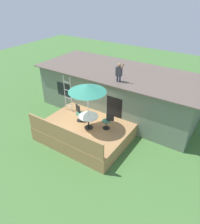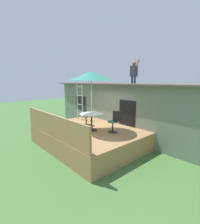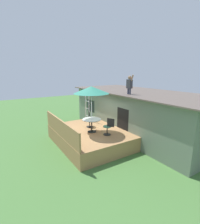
{
  "view_description": "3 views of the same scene",
  "coord_description": "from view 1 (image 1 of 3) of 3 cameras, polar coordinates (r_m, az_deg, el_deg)",
  "views": [
    {
      "loc": [
        6.07,
        -7.82,
        7.58
      ],
      "look_at": [
        0.56,
        0.54,
        1.54
      ],
      "focal_mm": 34.76,
      "sensor_mm": 36.0,
      "label": 1
    },
    {
      "loc": [
        5.81,
        -4.61,
        2.95
      ],
      "look_at": [
        -0.44,
        0.99,
        1.38
      ],
      "focal_mm": 26.75,
      "sensor_mm": 36.0,
      "label": 2
    },
    {
      "loc": [
        8.09,
        -4.51,
        4.1
      ],
      "look_at": [
        -0.25,
        0.74,
        1.73
      ],
      "focal_mm": 27.04,
      "sensor_mm": 36.0,
      "label": 3
    }
  ],
  "objects": [
    {
      "name": "person_figure",
      "position": [
        11.94,
        5.05,
        10.63
      ],
      "size": [
        0.47,
        0.2,
        1.11
      ],
      "color": "#33384C",
      "rests_on": "house"
    },
    {
      "name": "deck",
      "position": [
        12.23,
        -3.61,
        -4.93
      ],
      "size": [
        4.73,
        3.75,
        0.8
      ],
      "primitive_type": "cube",
      "color": "#A87A4C",
      "rests_on": "ground"
    },
    {
      "name": "house",
      "position": [
        14.33,
        4.87,
        5.5
      ],
      "size": [
        10.5,
        4.5,
        2.82
      ],
      "color": "slate",
      "rests_on": "ground"
    },
    {
      "name": "deck_railing",
      "position": [
        10.62,
        -9.66,
        -6.0
      ],
      "size": [
        4.63,
        0.08,
        0.9
      ],
      "primitive_type": "cube",
      "color": "#A87A4C",
      "rests_on": "deck"
    },
    {
      "name": "patio_chair_right",
      "position": [
        11.46,
        2.02,
        -2.41
      ],
      "size": [
        0.57,
        0.44,
        0.92
      ],
      "rotation": [
        0.0,
        0.0,
        -2.6
      ],
      "color": "black",
      "rests_on": "deck"
    },
    {
      "name": "ground_plane",
      "position": [
        12.47,
        -3.55,
        -6.41
      ],
      "size": [
        40.0,
        40.0,
        0.0
      ],
      "primitive_type": "plane",
      "color": "#477538"
    },
    {
      "name": "patio_chair_left",
      "position": [
        12.2,
        -5.48,
        -0.29
      ],
      "size": [
        0.6,
        0.44,
        0.92
      ],
      "rotation": [
        0.0,
        0.0,
        -0.37
      ],
      "color": "black",
      "rests_on": "deck"
    },
    {
      "name": "patio_umbrella",
      "position": [
        10.59,
        -3.35,
        6.29
      ],
      "size": [
        1.9,
        1.9,
        2.54
      ],
      "color": "silver",
      "rests_on": "deck"
    },
    {
      "name": "step_ladder",
      "position": [
        12.93,
        -8.46,
        4.67
      ],
      "size": [
        0.52,
        0.04,
        2.2
      ],
      "color": "silver",
      "rests_on": "deck"
    },
    {
      "name": "patio_table",
      "position": [
        11.44,
        -3.08,
        -1.74
      ],
      "size": [
        1.04,
        1.04,
        0.74
      ],
      "color": "black",
      "rests_on": "deck"
    }
  ]
}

